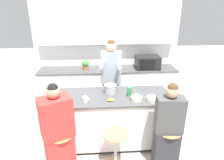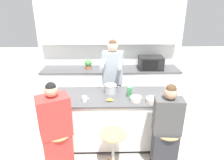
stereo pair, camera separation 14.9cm
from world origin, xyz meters
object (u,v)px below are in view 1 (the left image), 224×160
object	(u,v)px
person_cooking	(111,84)
fruit_bowl	(136,98)
bar_stool_leftmost	(62,151)
person_wrapped_blanket	(58,133)
banana_bunch	(111,100)
bar_stool_rightmost	(167,146)
kitchen_island	(112,119)
coffee_cup_near	(85,99)
potted_plant	(85,65)
bar_stool_center	(116,150)
microwave	(147,62)
person_seated_near	(168,131)
cooking_pot	(110,89)
juice_carton	(130,91)

from	to	relation	value
person_cooking	fruit_bowl	size ratio (longest dim) A/B	9.46
bar_stool_leftmost	person_cooking	xyz separation A→B (m)	(0.80, 1.20, 0.52)
person_wrapped_blanket	banana_bunch	distance (m)	0.91
bar_stool_rightmost	kitchen_island	bearing A→B (deg)	141.37
coffee_cup_near	potted_plant	xyz separation A→B (m)	(-0.08, 1.60, 0.07)
person_cooking	potted_plant	world-z (taller)	person_cooking
bar_stool_center	microwave	distance (m)	2.33
person_seated_near	coffee_cup_near	world-z (taller)	person_seated_near
coffee_cup_near	kitchen_island	bearing A→B (deg)	24.08
cooking_pot	person_seated_near	bearing A→B (deg)	-43.93
bar_stool_center	fruit_bowl	size ratio (longest dim) A/B	3.49
kitchen_island	cooking_pot	size ratio (longest dim) A/B	6.56
kitchen_island	juice_carton	world-z (taller)	juice_carton
fruit_bowl	coffee_cup_near	size ratio (longest dim) A/B	1.74
person_seated_near	banana_bunch	world-z (taller)	person_seated_near
kitchen_island	bar_stool_leftmost	distance (m)	0.99
person_seated_near	potted_plant	distance (m)	2.43
kitchen_island	fruit_bowl	world-z (taller)	fruit_bowl
person_seated_near	potted_plant	xyz separation A→B (m)	(-1.26, 2.03, 0.40)
person_cooking	bar_stool_leftmost	bearing A→B (deg)	-117.27
bar_stool_leftmost	cooking_pot	world-z (taller)	cooking_pot
bar_stool_rightmost	potted_plant	size ratio (longest dim) A/B	2.95
bar_stool_rightmost	bar_stool_center	bearing A→B (deg)	-178.20
person_wrapped_blanket	person_seated_near	distance (m)	1.55
bar_stool_leftmost	coffee_cup_near	size ratio (longest dim) A/B	6.09
person_wrapped_blanket	microwave	xyz separation A→B (m)	(1.71, 2.01, 0.39)
bar_stool_center	coffee_cup_near	xyz separation A→B (m)	(-0.43, 0.45, 0.61)
coffee_cup_near	bar_stool_center	bearing A→B (deg)	-46.23
person_seated_near	cooking_pot	size ratio (longest dim) A/B	4.64
banana_bunch	juice_carton	world-z (taller)	juice_carton
person_wrapped_blanket	banana_bunch	size ratio (longest dim) A/B	10.33
bar_stool_leftmost	person_wrapped_blanket	size ratio (longest dim) A/B	0.45
microwave	person_seated_near	bearing A→B (deg)	-94.53
banana_bunch	microwave	world-z (taller)	microwave
coffee_cup_near	bar_stool_rightmost	bearing A→B (deg)	-19.46
juice_carton	potted_plant	world-z (taller)	potted_plant
bar_stool_rightmost	banana_bunch	bearing A→B (deg)	152.08
kitchen_island	juice_carton	distance (m)	0.60
person_wrapped_blanket	fruit_bowl	distance (m)	1.27
bar_stool_center	person_wrapped_blanket	world-z (taller)	person_wrapped_blanket
bar_stool_leftmost	kitchen_island	bearing A→B (deg)	38.01
juice_carton	microwave	bearing A→B (deg)	65.89
juice_carton	cooking_pot	bearing A→B (deg)	154.66
bar_stool_rightmost	fruit_bowl	xyz separation A→B (m)	(-0.41, 0.43, 0.60)
coffee_cup_near	banana_bunch	world-z (taller)	coffee_cup_near
kitchen_island	person_cooking	distance (m)	0.72
person_cooking	person_wrapped_blanket	distance (m)	1.48
fruit_bowl	bar_stool_leftmost	bearing A→B (deg)	-159.87
person_seated_near	microwave	distance (m)	2.06
bar_stool_rightmost	person_seated_near	xyz separation A→B (m)	(-0.03, -0.01, 0.28)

